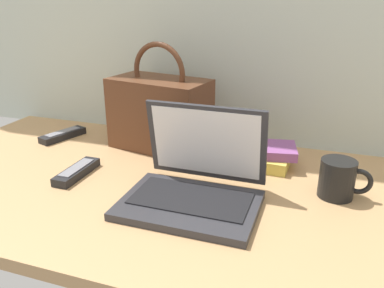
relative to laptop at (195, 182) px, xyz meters
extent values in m
cube|color=tan|center=(-0.05, 0.05, -0.06)|extent=(1.60, 0.76, 0.03)
cube|color=#2D2D33|center=(0.00, -0.04, -0.04)|extent=(0.31, 0.22, 0.02)
cube|color=black|center=(0.00, -0.03, -0.03)|extent=(0.27, 0.14, 0.00)
cube|color=#2D2D33|center=(0.00, 0.08, 0.07)|extent=(0.30, 0.05, 0.20)
cube|color=white|center=(0.00, 0.08, 0.07)|extent=(0.27, 0.03, 0.17)
cylinder|color=black|center=(0.31, 0.13, 0.00)|extent=(0.08, 0.08, 0.09)
torus|color=black|center=(0.36, 0.13, 0.00)|extent=(0.06, 0.01, 0.06)
cube|color=black|center=(-0.56, 0.26, -0.04)|extent=(0.09, 0.17, 0.02)
cube|color=slate|center=(-0.56, 0.26, -0.02)|extent=(0.07, 0.12, 0.00)
cube|color=black|center=(-0.34, 0.02, -0.04)|extent=(0.05, 0.16, 0.02)
cube|color=slate|center=(-0.34, 0.02, -0.02)|extent=(0.03, 0.12, 0.00)
cube|color=#59331E|center=(-0.21, 0.29, 0.06)|extent=(0.32, 0.21, 0.22)
torus|color=#59331E|center=(-0.21, 0.29, 0.19)|extent=(0.18, 0.05, 0.18)
cube|color=#D8BF4C|center=(0.11, 0.26, -0.03)|extent=(0.17, 0.13, 0.03)
cube|color=#8C4C8C|center=(0.11, 0.26, 0.00)|extent=(0.22, 0.15, 0.03)
camera|label=1|loc=(0.26, -0.78, 0.41)|focal=36.72mm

